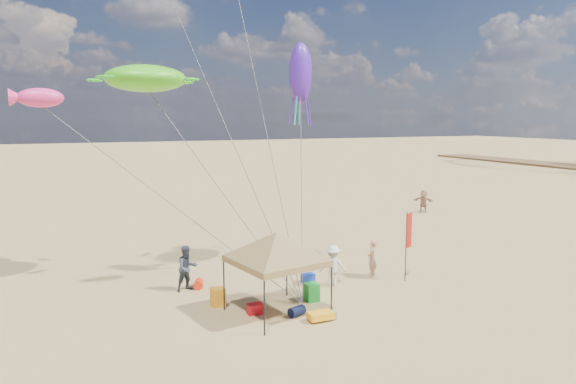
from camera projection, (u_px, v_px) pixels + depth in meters
name	position (u px, v px, depth m)	size (l,w,h in m)	color
ground	(320.00, 307.00, 19.80)	(280.00, 280.00, 0.00)	tan
canopy_tent	(277.00, 235.00, 18.78)	(5.59, 5.59, 3.51)	black
feather_flag	(408.00, 235.00, 22.85)	(0.43, 0.21, 3.03)	black
cooler_red	(255.00, 309.00, 19.13)	(0.54, 0.38, 0.38)	red
cooler_blue	(308.00, 278.00, 22.80)	(0.54, 0.38, 0.38)	#153AB1
bag_navy	(297.00, 311.00, 18.93)	(0.36, 0.36, 0.60)	#0D163A
bag_orange	(199.00, 284.00, 22.02)	(0.36, 0.36, 0.60)	#FC2B0E
chair_green	(312.00, 292.00, 20.49)	(0.50, 0.50, 0.70)	green
chair_yellow	(218.00, 297.00, 19.91)	(0.50, 0.50, 0.70)	#FFA31C
crate_grey	(331.00, 315.00, 18.63)	(0.34, 0.30, 0.28)	slate
beach_cart	(321.00, 315.00, 18.46)	(0.90, 0.50, 0.24)	#FFB01C
person_near_a	(372.00, 258.00, 23.61)	(0.61, 0.40, 1.67)	tan
person_near_b	(187.00, 268.00, 21.62)	(0.92, 0.72, 1.89)	#333B46
person_near_c	(333.00, 266.00, 22.23)	(1.13, 0.65, 1.75)	silver
person_far_c	(423.00, 201.00, 39.41)	(1.59, 0.51, 1.71)	tan
turtle_kite	(145.00, 78.00, 22.06)	(3.42, 2.74, 1.14)	#48CA1B
fish_kite	(40.00, 98.00, 18.74)	(1.57, 0.79, 0.70)	#FF3487
squid_kite	(300.00, 73.00, 22.30)	(0.98, 0.98, 2.56)	#4E1FB8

